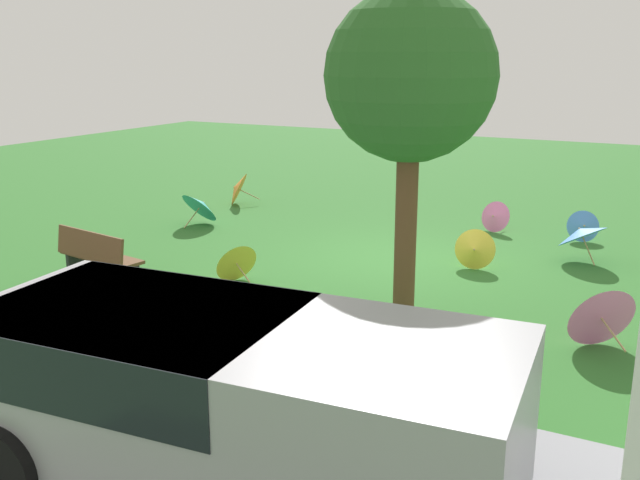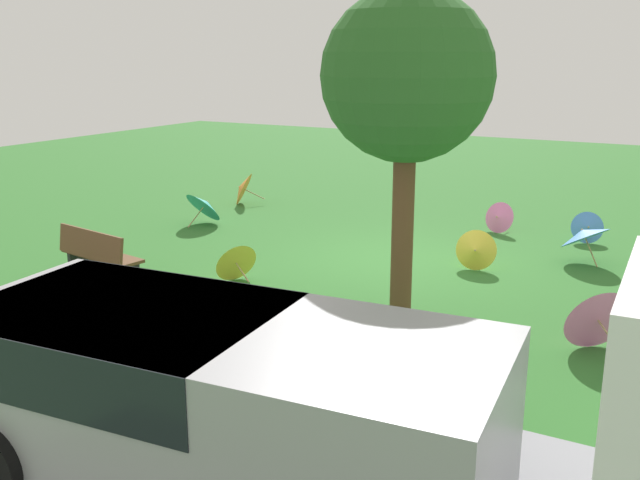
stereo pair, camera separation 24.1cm
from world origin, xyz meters
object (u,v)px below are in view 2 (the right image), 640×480
Objects in this scene: parasol_blue_1 at (588,227)px; parasol_orange_0 at (242,188)px; parasol_teal_0 at (205,205)px; parasol_pink_1 at (498,217)px; shade_tree at (407,79)px; parasol_yellow_1 at (234,260)px; parasol_yellow_0 at (476,250)px; park_bench at (98,255)px; van_dark at (202,389)px; parasol_blue_0 at (584,234)px; parasol_pink_0 at (596,317)px.

parasol_orange_0 is at bearing 1.52° from parasol_blue_1.
parasol_teal_0 is at bearing 104.07° from parasol_orange_0.
parasol_pink_1 reaches higher than parasol_blue_1.
parasol_blue_1 is at bearing -105.27° from shade_tree.
shade_tree is 5.39× the size of parasol_yellow_1.
parasol_orange_0 is 2.20m from parasol_teal_0.
parasol_yellow_0 is 0.76× the size of parasol_orange_0.
parasol_orange_0 reaches higher than parasol_blue_1.
park_bench is 0.37× the size of shade_tree.
parasol_pink_1 is at bearing -118.41° from parasol_yellow_1.
parasol_yellow_0 is 2.84m from parasol_pink_1.
parasol_teal_0 reaches higher than parasol_yellow_0.
van_dark reaches higher than parasol_teal_0.
parasol_blue_1 is at bearing -162.58° from parasol_teal_0.
parasol_blue_0 is 7.68m from parasol_teal_0.
parasol_teal_0 is at bearing 6.06° from parasol_blue_0.
parasol_blue_1 is (-1.38, -2.83, -0.04)m from parasol_yellow_0.
parasol_pink_1 is at bearing -38.61° from parasol_blue_0.
shade_tree reaches higher than parasol_blue_0.
park_bench is at bearing 31.61° from parasol_yellow_1.
parasol_orange_0 reaches higher than parasol_pink_1.
van_dark reaches higher than parasol_blue_1.
parasol_blue_0 is 1.65× the size of parasol_blue_1.
parasol_teal_0 is at bearing -76.07° from park_bench.
van_dark is 4.17× the size of parasol_blue_0.
shade_tree is 6.43m from parasol_pink_1.
park_bench is 4.22m from parasol_teal_0.
parasol_blue_1 is (-1.56, -5.71, -2.97)m from shade_tree.
parasol_blue_0 is at bearing -141.72° from parasol_yellow_1.
parasol_blue_1 is 0.84× the size of parasol_yellow_1.
parasol_blue_0 is 2.46m from parasol_pink_1.
parasol_yellow_1 is at bearing -1.31° from parasol_pink_0.
van_dark is 6.46× the size of parasol_yellow_0.
parasol_yellow_0 is (-0.18, -2.88, -2.93)m from shade_tree.
parasol_yellow_0 is 2.01m from parasol_blue_0.
shade_tree is at bearing 150.41° from parasol_teal_0.
parasol_teal_0 is at bearing -52.49° from van_dark.
park_bench is (4.95, -3.67, -0.45)m from van_dark.
parasol_pink_0 is at bearing 99.72° from parasol_blue_1.
parasol_pink_1 is (-4.71, -6.43, -0.14)m from park_bench.
shade_tree is 3.91× the size of parasol_blue_0.
van_dark is at bearing 81.44° from parasol_blue_1.
parasol_orange_0 is at bearing -9.21° from parasol_blue_0.
parasol_blue_0 is at bearing 141.39° from parasol_pink_1.
park_bench reaches higher than parasol_yellow_1.
parasol_blue_0 reaches higher than parasol_teal_0.
parasol_yellow_0 reaches higher than parasol_pink_1.
parasol_blue_1 is (-8.02, -0.21, -0.10)m from parasol_orange_0.
parasol_teal_0 is at bearing -4.50° from parasol_yellow_0.
parasol_yellow_1 reaches higher than parasol_pink_1.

